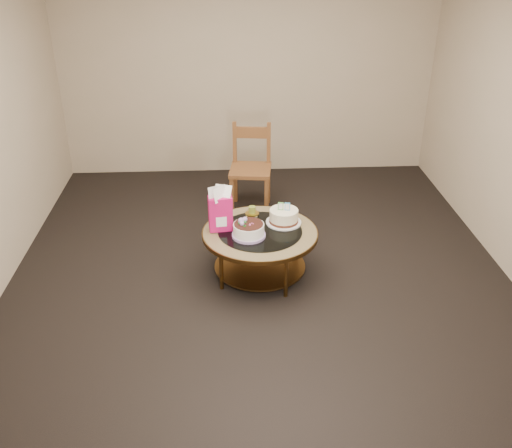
{
  "coord_description": "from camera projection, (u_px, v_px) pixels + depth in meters",
  "views": [
    {
      "loc": [
        -0.27,
        -4.36,
        2.86
      ],
      "look_at": [
        -0.03,
        0.02,
        0.52
      ],
      "focal_mm": 40.0,
      "sensor_mm": 36.0,
      "label": 1
    }
  ],
  "objects": [
    {
      "name": "dining_chair",
      "position": [
        251.0,
        168.0,
        6.2
      ],
      "size": [
        0.49,
        0.49,
        0.94
      ],
      "rotation": [
        0.0,
        0.0,
        -0.12
      ],
      "color": "brown",
      "rests_on": "ground"
    },
    {
      "name": "decorated_cake",
      "position": [
        248.0,
        231.0,
        4.87
      ],
      "size": [
        0.29,
        0.29,
        0.17
      ],
      "rotation": [
        0.0,
        0.0,
        0.28
      ],
      "color": "#A687BF",
      "rests_on": "coffee_table"
    },
    {
      "name": "cream_cake",
      "position": [
        284.0,
        217.0,
        5.09
      ],
      "size": [
        0.32,
        0.32,
        0.2
      ],
      "rotation": [
        0.0,
        0.0,
        -0.18
      ],
      "color": "white",
      "rests_on": "coffee_table"
    },
    {
      "name": "pillar_candle",
      "position": [
        252.0,
        212.0,
        5.24
      ],
      "size": [
        0.13,
        0.13,
        0.1
      ],
      "rotation": [
        0.0,
        0.0,
        -0.17
      ],
      "color": "#F1C663",
      "rests_on": "coffee_table"
    },
    {
      "name": "ground",
      "position": [
        260.0,
        275.0,
        5.2
      ],
      "size": [
        5.0,
        5.0,
        0.0
      ],
      "primitive_type": "plane",
      "color": "black",
      "rests_on": "ground"
    },
    {
      "name": "room_walls",
      "position": [
        260.0,
        110.0,
        4.48
      ],
      "size": [
        4.52,
        5.02,
        2.61
      ],
      "color": "tan",
      "rests_on": "ground"
    },
    {
      "name": "gift_bag",
      "position": [
        220.0,
        209.0,
        4.92
      ],
      "size": [
        0.21,
        0.17,
        0.41
      ],
      "rotation": [
        0.0,
        0.0,
        0.12
      ],
      "color": "#C31263",
      "rests_on": "coffee_table"
    },
    {
      "name": "coffee_table",
      "position": [
        260.0,
        239.0,
        5.03
      ],
      "size": [
        1.02,
        1.02,
        0.46
      ],
      "color": "brown",
      "rests_on": "ground"
    }
  ]
}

